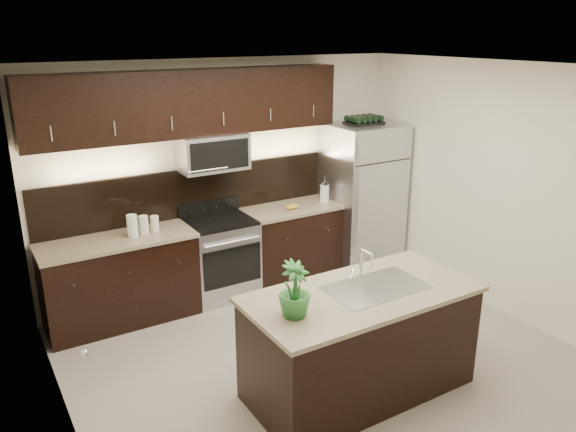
{
  "coord_description": "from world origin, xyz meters",
  "views": [
    {
      "loc": [
        -2.72,
        -3.87,
        2.99
      ],
      "look_at": [
        -0.03,
        0.55,
        1.27
      ],
      "focal_mm": 35.0,
      "sensor_mm": 36.0,
      "label": 1
    }
  ],
  "objects": [
    {
      "name": "ground",
      "position": [
        0.0,
        0.0,
        0.0
      ],
      "size": [
        4.5,
        4.5,
        0.0
      ],
      "primitive_type": "plane",
      "color": "gray",
      "rests_on": "ground"
    },
    {
      "name": "refrigerator",
      "position": [
        1.74,
        1.63,
        0.94
      ],
      "size": [
        0.9,
        0.81,
        1.87
      ],
      "primitive_type": "cube",
      "color": "#B2B2B7",
      "rests_on": "ground"
    },
    {
      "name": "island",
      "position": [
        -0.02,
        -0.61,
        0.47
      ],
      "size": [
        1.96,
        0.96,
        0.94
      ],
      "color": "black",
      "rests_on": "ground"
    },
    {
      "name": "counter_run",
      "position": [
        -0.46,
        1.69,
        0.47
      ],
      "size": [
        3.51,
        0.65,
        0.94
      ],
      "color": "black",
      "rests_on": "ground"
    },
    {
      "name": "bananas",
      "position": [
        0.62,
        1.61,
        0.97
      ],
      "size": [
        0.17,
        0.13,
        0.05
      ],
      "primitive_type": "ellipsoid",
      "rotation": [
        0.0,
        0.0,
        0.02
      ],
      "color": "gold",
      "rests_on": "counter_run"
    },
    {
      "name": "plant",
      "position": [
        -0.71,
        -0.67,
        1.16
      ],
      "size": [
        0.31,
        0.31,
        0.43
      ],
      "primitive_type": "imported",
      "rotation": [
        0.0,
        0.0,
        0.36
      ],
      "color": "#266127",
      "rests_on": "island"
    },
    {
      "name": "wine_rack",
      "position": [
        1.74,
        1.63,
        1.92
      ],
      "size": [
        0.46,
        0.29,
        0.11
      ],
      "color": "black",
      "rests_on": "refrigerator"
    },
    {
      "name": "upper_fixtures",
      "position": [
        -0.43,
        1.84,
        2.14
      ],
      "size": [
        3.49,
        0.4,
        1.66
      ],
      "color": "black",
      "rests_on": "counter_run"
    },
    {
      "name": "room_walls",
      "position": [
        -0.11,
        -0.04,
        1.7
      ],
      "size": [
        4.52,
        4.02,
        2.71
      ],
      "color": "beige",
      "rests_on": "ground"
    },
    {
      "name": "sink_faucet",
      "position": [
        0.13,
        -0.6,
        0.96
      ],
      "size": [
        0.84,
        0.5,
        0.28
      ],
      "color": "silver",
      "rests_on": "island"
    },
    {
      "name": "french_press",
      "position": [
        1.17,
        1.64,
        1.06
      ],
      "size": [
        0.12,
        0.12,
        0.34
      ],
      "rotation": [
        0.0,
        0.0,
        -0.09
      ],
      "color": "silver",
      "rests_on": "counter_run"
    },
    {
      "name": "canisters",
      "position": [
        -1.15,
        1.66,
        1.05
      ],
      "size": [
        0.35,
        0.16,
        0.24
      ],
      "rotation": [
        0.0,
        0.0,
        0.22
      ],
      "color": "silver",
      "rests_on": "counter_run"
    }
  ]
}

